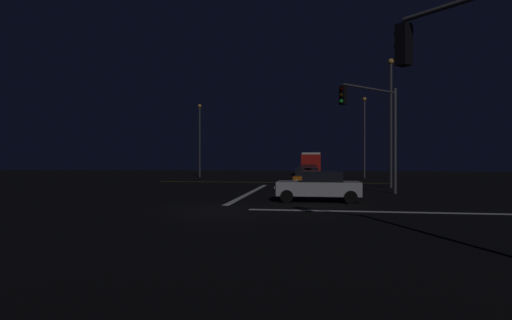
% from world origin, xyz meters
% --- Properties ---
extents(ground, '(120.00, 120.00, 0.10)m').
position_xyz_m(ground, '(0.00, 0.00, -0.05)').
color(ground, black).
extents(stop_line_north, '(0.35, 15.01, 0.01)m').
position_xyz_m(stop_line_north, '(0.00, 8.74, 0.00)').
color(stop_line_north, white).
rests_on(stop_line_north, ground).
extents(centre_line_ns, '(22.00, 0.15, 0.01)m').
position_xyz_m(centre_line_ns, '(0.00, 20.34, 0.00)').
color(centre_line_ns, yellow).
rests_on(centre_line_ns, ground).
extents(crosswalk_bar_east, '(15.01, 0.40, 0.01)m').
position_xyz_m(crosswalk_bar_east, '(8.84, 0.00, 0.00)').
color(crosswalk_bar_east, white).
rests_on(crosswalk_bar_east, ground).
extents(sedan_orange, '(2.02, 4.33, 1.57)m').
position_xyz_m(sedan_orange, '(3.60, 11.46, 0.80)').
color(sedan_orange, '#C66014').
rests_on(sedan_orange, ground).
extents(sedan_white, '(2.02, 4.33, 1.57)m').
position_xyz_m(sedan_white, '(3.56, 17.83, 0.80)').
color(sedan_white, silver).
rests_on(sedan_white, ground).
extents(sedan_red, '(2.02, 4.33, 1.57)m').
position_xyz_m(sedan_red, '(3.45, 24.00, 0.80)').
color(sedan_red, maroon).
rests_on(sedan_red, ground).
extents(sedan_blue, '(2.02, 4.33, 1.57)m').
position_xyz_m(sedan_blue, '(3.48, 30.18, 0.80)').
color(sedan_blue, navy).
rests_on(sedan_blue, ground).
extents(box_truck, '(2.68, 8.28, 3.08)m').
position_xyz_m(box_truck, '(3.68, 36.78, 1.71)').
color(box_truck, red).
rests_on(box_truck, ground).
extents(sedan_silver_crossing, '(4.33, 2.02, 1.57)m').
position_xyz_m(sedan_silver_crossing, '(4.35, 3.75, 0.80)').
color(sedan_silver_crossing, '#B7B7BC').
rests_on(sedan_silver_crossing, ground).
extents(traffic_signal_se, '(3.11, 3.11, 5.97)m').
position_xyz_m(traffic_signal_se, '(7.92, -7.92, 4.12)').
color(traffic_signal_se, '#4C4C51').
rests_on(traffic_signal_se, ground).
extents(traffic_signal_ne, '(3.77, 3.77, 6.64)m').
position_xyz_m(traffic_signal_ne, '(7.70, 7.70, 4.61)').
color(traffic_signal_ne, '#4C4C51').
rests_on(traffic_signal_ne, ground).
extents(streetlamp_right_far, '(0.44, 0.44, 9.36)m').
position_xyz_m(streetlamp_right_far, '(9.84, 30.34, 5.37)').
color(streetlamp_right_far, '#424247').
rests_on(streetlamp_right_far, ground).
extents(streetlamp_right_near, '(0.44, 0.44, 9.79)m').
position_xyz_m(streetlamp_right_near, '(9.84, 14.34, 5.59)').
color(streetlamp_right_near, '#424247').
rests_on(streetlamp_right_near, ground).
extents(streetlamp_left_far, '(0.44, 0.44, 8.96)m').
position_xyz_m(streetlamp_left_far, '(-9.84, 30.34, 5.17)').
color(streetlamp_left_far, '#424247').
rests_on(streetlamp_left_far, ground).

